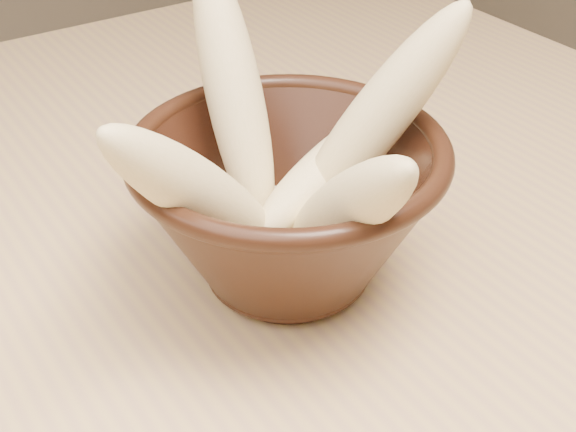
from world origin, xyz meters
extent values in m
cube|color=tan|center=(0.00, 0.00, 0.73)|extent=(1.20, 0.80, 0.04)
cylinder|color=tan|center=(0.54, 0.34, 0.35)|extent=(0.05, 0.05, 0.71)
cylinder|color=black|center=(0.15, -0.10, 0.76)|extent=(0.08, 0.08, 0.01)
cylinder|color=black|center=(0.15, -0.10, 0.77)|extent=(0.08, 0.08, 0.01)
torus|color=black|center=(0.15, -0.10, 0.85)|extent=(0.19, 0.19, 0.01)
cylinder|color=#F2EBC3|center=(0.15, -0.10, 0.78)|extent=(0.11, 0.11, 0.01)
ellipsoid|color=#D5C07E|center=(0.14, -0.04, 0.86)|extent=(0.06, 0.12, 0.16)
ellipsoid|color=#D5C07E|center=(0.08, -0.11, 0.85)|extent=(0.14, 0.06, 0.14)
ellipsoid|color=#D5C07E|center=(0.20, -0.11, 0.86)|extent=(0.13, 0.09, 0.16)
ellipsoid|color=#D5C07E|center=(0.19, -0.09, 0.82)|extent=(0.16, 0.08, 0.06)
ellipsoid|color=#D5C07E|center=(0.14, -0.16, 0.84)|extent=(0.05, 0.13, 0.13)
camera|label=1|loc=(-0.07, -0.43, 1.07)|focal=50.00mm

